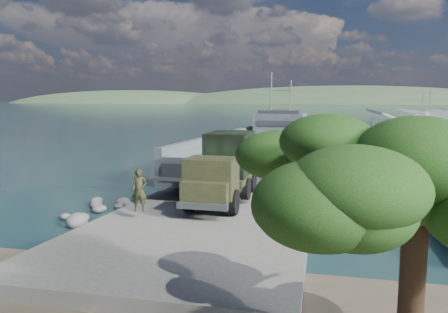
% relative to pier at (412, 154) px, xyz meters
% --- Properties ---
extents(ground, '(1400.00, 1400.00, 0.00)m').
position_rel_pier_xyz_m(ground, '(-13.00, -18.77, -1.60)').
color(ground, '#1B4142').
rests_on(ground, ground).
extents(boat_ramp, '(10.00, 18.00, 0.50)m').
position_rel_pier_xyz_m(boat_ramp, '(-13.00, -19.77, -1.35)').
color(boat_ramp, '#64655C').
rests_on(boat_ramp, ground).
extents(shoreline_rocks, '(3.20, 5.60, 0.90)m').
position_rel_pier_xyz_m(shoreline_rocks, '(-19.20, -18.27, -1.60)').
color(shoreline_rocks, '#60605D').
rests_on(shoreline_rocks, ground).
extents(distant_headlands, '(1000.00, 240.00, 48.00)m').
position_rel_pier_xyz_m(distant_headlands, '(37.00, 541.23, -1.60)').
color(distant_headlands, '#375535').
rests_on(distant_headlands, ground).
extents(pier, '(6.40, 44.00, 6.10)m').
position_rel_pier_xyz_m(pier, '(0.00, 0.00, 0.00)').
color(pier, '#B2B1A7').
rests_on(pier, ground).
extents(landing_craft, '(11.49, 34.59, 10.11)m').
position_rel_pier_xyz_m(landing_craft, '(-13.21, 3.16, -0.77)').
color(landing_craft, '#42494E').
rests_on(landing_craft, ground).
extents(military_truck, '(2.84, 8.26, 3.80)m').
position_rel_pier_xyz_m(military_truck, '(-12.86, -15.35, 0.79)').
color(military_truck, black).
rests_on(military_truck, boat_ramp).
extents(soldier, '(0.85, 0.65, 2.07)m').
position_rel_pier_xyz_m(soldier, '(-16.00, -20.07, -0.07)').
color(soldier, black).
rests_on(soldier, boat_ramp).
extents(sailboat_near, '(3.32, 6.42, 7.51)m').
position_rel_pier_xyz_m(sailboat_near, '(2.96, 7.76, -1.20)').
color(sailboat_near, silver).
rests_on(sailboat_near, ground).
extents(sailboat_far, '(1.76, 5.72, 6.93)m').
position_rel_pier_xyz_m(sailboat_far, '(3.49, 13.30, -1.23)').
color(sailboat_far, silver).
rests_on(sailboat_far, ground).
extents(overhang_tree, '(6.48, 5.97, 5.88)m').
position_rel_pier_xyz_m(overhang_tree, '(-6.17, -29.76, 3.12)').
color(overhang_tree, '#302213').
rests_on(overhang_tree, ground).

